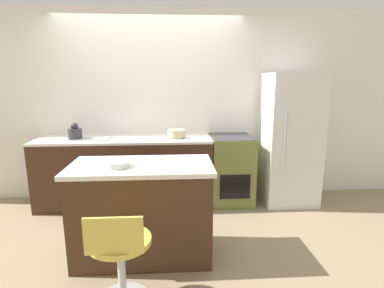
% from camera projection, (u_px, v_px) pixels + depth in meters
% --- Properties ---
extents(ground_plane, '(14.00, 14.00, 0.00)m').
position_uv_depth(ground_plane, '(151.00, 213.00, 3.81)').
color(ground_plane, '#998466').
extents(wall_back, '(8.00, 0.06, 2.60)m').
position_uv_depth(wall_back, '(151.00, 106.00, 4.19)').
color(wall_back, white).
rests_on(wall_back, ground_plane).
extents(back_counter, '(2.27, 0.62, 0.92)m').
position_uv_depth(back_counter, '(126.00, 171.00, 4.01)').
color(back_counter, '#422819').
rests_on(back_counter, ground_plane).
extents(kitchen_island, '(1.30, 0.65, 0.91)m').
position_uv_depth(kitchen_island, '(143.00, 210.00, 2.82)').
color(kitchen_island, '#422819').
rests_on(kitchen_island, ground_plane).
extents(oven_range, '(0.56, 0.63, 0.92)m').
position_uv_depth(oven_range, '(231.00, 169.00, 4.10)').
color(oven_range, olive).
rests_on(oven_range, ground_plane).
extents(refrigerator, '(0.70, 0.69, 1.75)m').
position_uv_depth(refrigerator, '(289.00, 139.00, 4.04)').
color(refrigerator, silver).
rests_on(refrigerator, ground_plane).
extents(stool_chair, '(0.46, 0.46, 0.80)m').
position_uv_depth(stool_chair, '(120.00, 259.00, 2.18)').
color(stool_chair, '#B7B7BC').
rests_on(stool_chair, ground_plane).
extents(kettle, '(0.17, 0.17, 0.21)m').
position_uv_depth(kettle, '(75.00, 132.00, 3.85)').
color(kettle, '#333338').
rests_on(kettle, back_counter).
extents(mixing_bowl, '(0.23, 0.23, 0.10)m').
position_uv_depth(mixing_bowl, '(177.00, 133.00, 3.94)').
color(mixing_bowl, '#C1B28E').
rests_on(mixing_bowl, back_counter).
extents(fruit_bowl, '(0.24, 0.24, 0.05)m').
position_uv_depth(fruit_bowl, '(117.00, 164.00, 2.64)').
color(fruit_bowl, white).
rests_on(fruit_bowl, kitchen_island).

